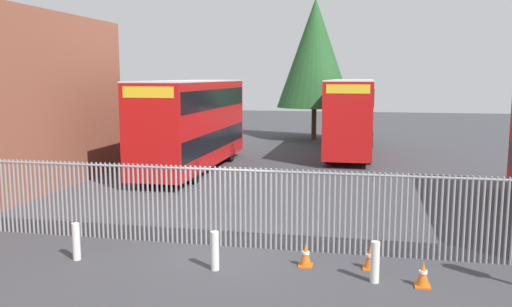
% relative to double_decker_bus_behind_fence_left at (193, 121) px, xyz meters
% --- Properties ---
extents(ground_plane, '(100.00, 100.00, 0.00)m').
position_rel_double_decker_bus_behind_fence_left_xyz_m(ground_plane, '(4.71, -3.36, -2.42)').
color(ground_plane, '#3D3D42').
extents(palisade_fence, '(15.79, 0.14, 2.35)m').
position_rel_double_decker_bus_behind_fence_left_xyz_m(palisade_fence, '(4.83, -11.36, -1.24)').
color(palisade_fence, gray).
rests_on(palisade_fence, ground).
extents(double_decker_bus_behind_fence_left, '(2.54, 10.81, 4.42)m').
position_rel_double_decker_bus_behind_fence_left_xyz_m(double_decker_bus_behind_fence_left, '(0.00, 0.00, 0.00)').
color(double_decker_bus_behind_fence_left, red).
rests_on(double_decker_bus_behind_fence_left, ground).
extents(double_decker_bus_behind_fence_right, '(2.54, 10.81, 4.42)m').
position_rel_double_decker_bus_behind_fence_left_xyz_m(double_decker_bus_behind_fence_right, '(7.44, 7.00, 0.00)').
color(double_decker_bus_behind_fence_right, red).
rests_on(double_decker_bus_behind_fence_right, ground).
extents(bollard_near_left, '(0.20, 0.20, 0.95)m').
position_rel_double_decker_bus_behind_fence_left_xyz_m(bollard_near_left, '(1.28, -13.20, -1.95)').
color(bollard_near_left, silver).
rests_on(bollard_near_left, ground).
extents(bollard_center_front, '(0.20, 0.20, 0.95)m').
position_rel_double_decker_bus_behind_fence_left_xyz_m(bollard_center_front, '(4.92, -13.18, -1.95)').
color(bollard_center_front, silver).
rests_on(bollard_center_front, ground).
extents(bollard_near_right, '(0.20, 0.20, 0.95)m').
position_rel_double_decker_bus_behind_fence_left_xyz_m(bollard_near_right, '(8.66, -13.20, -1.95)').
color(bollard_near_right, silver).
rests_on(bollard_near_right, ground).
extents(traffic_cone_by_gate, '(0.34, 0.34, 0.59)m').
position_rel_double_decker_bus_behind_fence_left_xyz_m(traffic_cone_by_gate, '(7.02, -12.49, -2.13)').
color(traffic_cone_by_gate, orange).
rests_on(traffic_cone_by_gate, ground).
extents(traffic_cone_mid_forecourt, '(0.34, 0.34, 0.59)m').
position_rel_double_decker_bus_behind_fence_left_xyz_m(traffic_cone_mid_forecourt, '(8.56, -12.36, -2.13)').
color(traffic_cone_mid_forecourt, orange).
rests_on(traffic_cone_mid_forecourt, ground).
extents(traffic_cone_near_kerb, '(0.34, 0.34, 0.59)m').
position_rel_double_decker_bus_behind_fence_left_xyz_m(traffic_cone_near_kerb, '(9.70, -13.25, -2.13)').
color(traffic_cone_near_kerb, orange).
rests_on(traffic_cone_near_kerb, ground).
extents(tree_tall_back, '(5.47, 5.47, 10.20)m').
position_rel_double_decker_bus_behind_fence_left_xyz_m(tree_tall_back, '(4.56, 14.33, 3.86)').
color(tree_tall_back, '#4C3823').
rests_on(tree_tall_back, ground).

